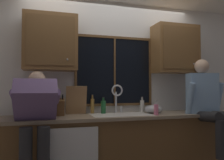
{
  "coord_description": "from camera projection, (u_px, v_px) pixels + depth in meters",
  "views": [
    {
      "loc": [
        -0.93,
        -3.22,
        1.28
      ],
      "look_at": [
        -0.07,
        -0.3,
        1.38
      ],
      "focal_mm": 36.89,
      "sensor_mm": 36.0,
      "label": 1
    }
  ],
  "objects": [
    {
      "name": "window_frame_bottom",
      "position": [
        115.0,
        105.0,
        3.34
      ],
      "size": [
        1.17,
        0.02,
        0.04
      ],
      "primitive_type": "cube",
      "color": "brown"
    },
    {
      "name": "countertop",
      "position": [
        117.0,
        116.0,
        3.05
      ],
      "size": [
        3.12,
        0.62,
        0.04
      ],
      "primitive_type": "cube",
      "color": "gray",
      "rests_on": "lower_cabinet_run"
    },
    {
      "name": "person_standing",
      "position": [
        36.0,
        119.0,
        2.5
      ],
      "size": [
        0.53,
        0.72,
        1.48
      ],
      "color": "#262628",
      "rests_on": "floor"
    },
    {
      "name": "upper_cabinet_right",
      "position": [
        175.0,
        49.0,
        3.49
      ],
      "size": [
        0.67,
        0.36,
        0.72
      ],
      "color": "brown"
    },
    {
      "name": "bottle_amber_small",
      "position": [
        103.0,
        107.0,
        3.19
      ],
      "size": [
        0.07,
        0.07,
        0.23
      ],
      "color": "#1E592D",
      "rests_on": "countertop"
    },
    {
      "name": "bottle_tall_clear",
      "position": [
        92.0,
        105.0,
        3.2
      ],
      "size": [
        0.05,
        0.05,
        0.27
      ],
      "color": "olive",
      "rests_on": "countertop"
    },
    {
      "name": "sink",
      "position": [
        121.0,
        122.0,
        3.07
      ],
      "size": [
        0.8,
        0.46,
        0.21
      ],
      "color": "white",
      "rests_on": "lower_cabinet_run"
    },
    {
      "name": "window_mullion_center",
      "position": [
        115.0,
        71.0,
        3.36
      ],
      "size": [
        0.02,
        0.02,
        0.95
      ],
      "primitive_type": "cube",
      "color": "brown"
    },
    {
      "name": "upper_cabinet_left",
      "position": [
        50.0,
        43.0,
        2.97
      ],
      "size": [
        0.67,
        0.36,
        0.72
      ],
      "color": "brown"
    },
    {
      "name": "window_frame_top",
      "position": [
        115.0,
        37.0,
        3.38
      ],
      "size": [
        1.17,
        0.02,
        0.04
      ],
      "primitive_type": "cube",
      "color": "brown"
    },
    {
      "name": "window_frame_right",
      "position": [
        150.0,
        72.0,
        3.52
      ],
      "size": [
        0.03,
        0.02,
        0.95
      ],
      "primitive_type": "cube",
      "color": "brown"
    },
    {
      "name": "window_glass",
      "position": [
        114.0,
        71.0,
        3.37
      ],
      "size": [
        1.1,
        0.02,
        0.95
      ],
      "primitive_type": "cube",
      "color": "black"
    },
    {
      "name": "lower_cabinet_run",
      "position": [
        117.0,
        151.0,
        3.05
      ],
      "size": [
        3.06,
        0.58,
        0.88
      ],
      "primitive_type": "cube",
      "color": "brown",
      "rests_on": "floor"
    },
    {
      "name": "person_sitting_on_counter",
      "position": [
        207.0,
        100.0,
        3.14
      ],
      "size": [
        0.54,
        0.63,
        1.26
      ],
      "color": "#262628",
      "rests_on": "countertop"
    },
    {
      "name": "soap_dispenser",
      "position": [
        156.0,
        109.0,
        3.0
      ],
      "size": [
        0.06,
        0.07,
        0.2
      ],
      "color": "pink",
      "rests_on": "countertop"
    },
    {
      "name": "back_wall",
      "position": [
        110.0,
        88.0,
        3.41
      ],
      "size": [
        5.46,
        0.12,
        2.55
      ],
      "primitive_type": "cube",
      "color": "silver",
      "rests_on": "floor"
    },
    {
      "name": "cutting_board",
      "position": [
        76.0,
        100.0,
        3.12
      ],
      "size": [
        0.28,
        0.1,
        0.38
      ],
      "primitive_type": "cube",
      "rotation": [
        0.21,
        0.0,
        0.0
      ],
      "color": "#997047",
      "rests_on": "countertop"
    },
    {
      "name": "bottle_green_glass",
      "position": [
        142.0,
        106.0,
        3.36
      ],
      "size": [
        0.06,
        0.06,
        0.23
      ],
      "color": "silver",
      "rests_on": "countertop"
    },
    {
      "name": "window_frame_left",
      "position": [
        76.0,
        70.0,
        3.2
      ],
      "size": [
        0.03,
        0.02,
        0.95
      ],
      "primitive_type": "cube",
      "color": "brown"
    },
    {
      "name": "mixing_bowl",
      "position": [
        153.0,
        109.0,
        3.23
      ],
      "size": [
        0.24,
        0.24,
        0.12
      ],
      "primitive_type": "ellipsoid",
      "color": "#B7B7BC",
      "rests_on": "countertop"
    },
    {
      "name": "faucet",
      "position": [
        117.0,
        95.0,
        3.25
      ],
      "size": [
        0.18,
        0.09,
        0.4
      ],
      "color": "silver",
      "rests_on": "countertop"
    },
    {
      "name": "knife_block",
      "position": [
        59.0,
        107.0,
        2.92
      ],
      "size": [
        0.12,
        0.18,
        0.32
      ],
      "color": "brown",
      "rests_on": "countertop"
    }
  ]
}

